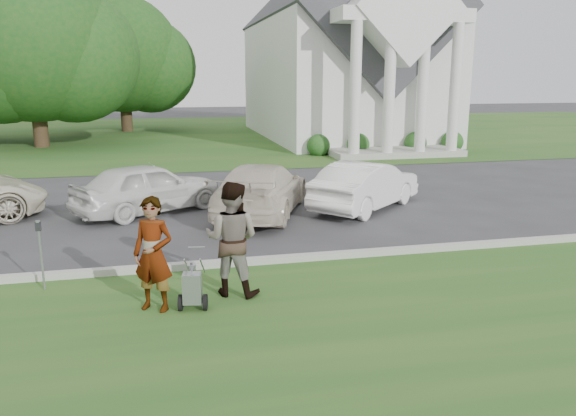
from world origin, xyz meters
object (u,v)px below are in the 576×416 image
object	(u,v)px
tree_back	(123,60)
striping_cart	(192,289)
car_d	(366,185)
parking_meter_near	(40,247)
person_right	(232,240)
car_c	(261,189)
person_left	(153,255)
car_b	(148,188)
church	(342,37)
tree_left	(32,47)

from	to	relation	value
tree_back	striping_cart	size ratio (longest dim) A/B	10.08
striping_cart	car_d	bearing A→B (deg)	59.67
tree_back	parking_meter_near	bearing A→B (deg)	-89.94
person_right	car_c	world-z (taller)	person_right
person_left	car_b	bearing A→B (deg)	120.55
church	person_right	distance (m)	26.38
tree_back	tree_left	bearing A→B (deg)	-116.57
parking_meter_near	person_left	bearing A→B (deg)	-34.58
church	car_c	distance (m)	20.81
parking_meter_near	car_b	distance (m)	5.81
person_left	person_right	distance (m)	1.36
tree_left	striping_cart	distance (m)	24.77
church	tree_left	bearing A→B (deg)	-176.21
car_c	tree_left	bearing A→B (deg)	-40.30
car_d	tree_left	bearing A→B (deg)	-7.22
church	car_c	xyz separation A→B (m)	(-8.24, -18.38, -5.24)
tree_left	tree_back	distance (m)	8.95
church	parking_meter_near	world-z (taller)	church
car_c	car_b	bearing A→B (deg)	6.98
tree_left	striping_cart	xyz separation A→B (m)	(6.54, -23.42, -4.75)
person_left	car_c	xyz separation A→B (m)	(2.81, 6.02, -0.23)
car_c	church	bearing A→B (deg)	-91.40
tree_left	person_right	size ratio (longest dim) A/B	5.40
striping_cart	car_d	world-z (taller)	car_d
car_b	car_d	distance (m)	6.07
car_c	tree_back	bearing A→B (deg)	-56.55
striping_cart	tree_back	bearing A→B (deg)	104.80
church	car_c	world-z (taller)	church
tree_back	parking_meter_near	distance (m)	30.21
car_c	car_d	xyz separation A→B (m)	(3.00, -0.04, -0.02)
tree_back	person_right	bearing A→B (deg)	-83.97
church	car_d	distance (m)	19.86
striping_cart	person_right	size ratio (longest dim) A/B	0.48
person_right	car_d	world-z (taller)	person_right
church	car_d	world-z (taller)	church
tree_left	parking_meter_near	world-z (taller)	tree_left
striping_cart	car_b	world-z (taller)	car_b
striping_cart	car_d	distance (m)	8.06
person_right	car_c	distance (m)	5.83
tree_back	car_b	bearing A→B (deg)	-85.85
church	striping_cart	distance (m)	27.26
car_b	person_right	bearing A→B (deg)	162.65
tree_back	car_c	distance (m)	26.02
striping_cart	parking_meter_near	bearing A→B (deg)	159.85
tree_left	striping_cart	world-z (taller)	tree_left
car_b	car_d	world-z (taller)	car_b
church	tree_left	size ratio (longest dim) A/B	2.27
car_c	person_right	bearing A→B (deg)	97.70
church	person_right	world-z (taller)	church
church	car_d	xyz separation A→B (m)	(-5.24, -18.42, -5.26)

